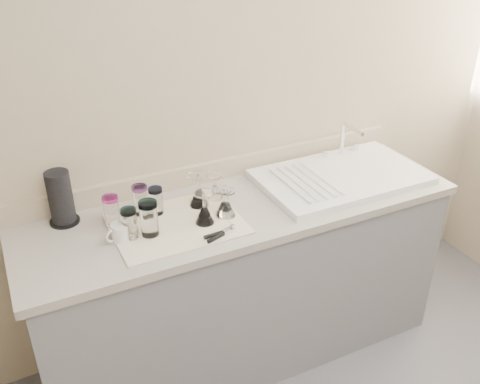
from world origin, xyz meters
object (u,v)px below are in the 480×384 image
sink_unit (341,176)px  can_opener (220,234)px  tumbler_purple (156,201)px  tumbler_blue (149,218)px  white_mug (120,233)px  goblet_front_right (227,207)px  goblet_extra (224,207)px  tumbler_cyan (140,200)px  goblet_front_left (205,212)px  goblet_back_left (199,195)px  paper_towel_roll (61,198)px  goblet_back_right (215,190)px  tumbler_magenta (129,223)px  tumbler_teal (111,211)px

sink_unit → can_opener: bearing=-164.9°
tumbler_purple → tumbler_blue: (-0.08, -0.15, 0.01)m
can_opener → white_mug: 0.41m
tumbler_purple → tumbler_blue: bearing=-117.7°
tumbler_purple → goblet_front_right: 0.32m
sink_unit → goblet_extra: 0.68m
tumbler_cyan → goblet_front_left: (0.22, -0.19, -0.02)m
goblet_back_left → paper_towel_roll: 0.60m
goblet_front_right → paper_towel_roll: (-0.66, 0.28, 0.07)m
goblet_front_left → goblet_extra: bearing=10.8°
goblet_back_right → goblet_front_right: bearing=-95.0°
sink_unit → white_mug: sink_unit is taller
can_opener → goblet_back_left: bearing=86.1°
paper_towel_roll → goblet_back_left: bearing=-13.1°
goblet_back_left → goblet_back_right: goblet_back_left is taller
tumbler_magenta → tumbler_blue: tumbler_blue is taller
tumbler_cyan → white_mug: size_ratio=1.17×
tumbler_teal → goblet_front_right: bearing=-17.8°
can_opener → goblet_front_left: bearing=97.5°
tumbler_magenta → can_opener: 0.37m
goblet_extra → white_mug: size_ratio=1.12×
tumbler_purple → goblet_front_left: goblet_front_left is taller
tumbler_teal → goblet_front_left: size_ratio=0.92×
white_mug → paper_towel_roll: 0.32m
sink_unit → goblet_back_right: size_ratio=6.56×
tumbler_blue → paper_towel_roll: (-0.30, 0.27, 0.03)m
tumbler_magenta → goblet_back_left: size_ratio=0.85×
sink_unit → goblet_back_left: (-0.74, 0.07, 0.04)m
tumbler_cyan → goblet_back_right: 0.35m
tumbler_blue → can_opener: (0.26, -0.14, -0.07)m
tumbler_cyan → goblet_back_left: goblet_back_left is taller
tumbler_purple → tumbler_blue: size_ratio=0.81×
tumbler_teal → tumbler_blue: (0.12, -0.14, 0.01)m
sink_unit → white_mug: (-1.14, -0.05, 0.02)m
goblet_back_right → can_opener: 0.32m
tumbler_magenta → goblet_back_right: bearing=17.9°
white_mug → paper_towel_roll: paper_towel_roll is taller
goblet_back_right → goblet_front_right: 0.17m
tumbler_blue → white_mug: (-0.12, 0.02, -0.05)m
tumbler_teal → goblet_extra: tumbler_teal is taller
sink_unit → paper_towel_roll: bearing=171.2°
tumbler_cyan → white_mug: 0.22m
goblet_front_left → tumbler_cyan: bearing=139.0°
sink_unit → goblet_back_right: 0.65m
tumbler_purple → goblet_back_right: (0.29, 0.01, -0.02)m
sink_unit → tumbler_purple: sink_unit is taller
goblet_back_left → goblet_front_right: (0.08, -0.14, -0.01)m
tumbler_magenta → goblet_extra: size_ratio=1.02×
tumbler_blue → goblet_front_right: size_ratio=1.22×
goblet_front_left → tumbler_blue: bearing=176.1°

